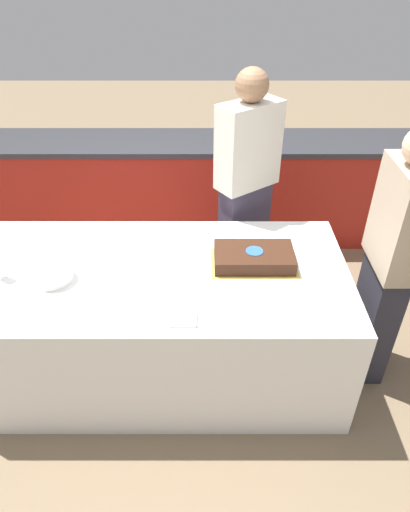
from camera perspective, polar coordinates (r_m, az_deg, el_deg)
ground_plane at (r=3.15m, az=-5.18°, el=-13.11°), size 14.00×14.00×0.00m
back_counter at (r=4.15m, az=-3.94°, el=8.32°), size 4.40×0.58×0.92m
dining_table at (r=2.87m, az=-5.60°, el=-7.97°), size 2.19×1.07×0.78m
cake at (r=2.64m, az=6.01°, el=-0.16°), size 0.50×0.30×0.09m
plate_stack at (r=2.64m, az=-18.68°, el=-2.06°), size 0.22×0.22×0.09m
side_plate_near_cake at (r=2.89m, az=4.03°, el=2.48°), size 0.21×0.21×0.00m
utensil_pile at (r=2.29m, az=-2.85°, el=-7.78°), size 0.13×0.12×0.02m
person_cutting_cake at (r=3.20m, az=4.98°, el=8.01°), size 0.46×0.41×1.71m
person_seated_right at (r=2.77m, az=21.99°, el=-0.69°), size 0.20×0.42×1.62m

